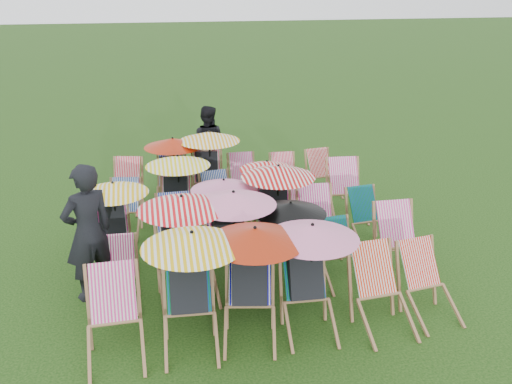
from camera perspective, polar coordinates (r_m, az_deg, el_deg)
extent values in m
plane|color=black|center=(9.28, -0.67, -6.24)|extent=(100.00, 100.00, 0.00)
cube|color=#E22D8A|center=(7.07, -14.15, -9.69)|extent=(0.55, 0.41, 0.63)
cube|color=#0A6D36|center=(7.07, -6.78, -9.16)|extent=(0.55, 0.42, 0.63)
cube|color=black|center=(7.03, -6.77, -9.39)|extent=(0.46, 0.48, 0.66)
sphere|color=tan|center=(6.96, -6.92, -6.46)|extent=(0.23, 0.23, 0.23)
cylinder|color=black|center=(6.85, -6.30, -7.43)|extent=(0.03, 0.03, 0.77)
cone|color=#E4B20C|center=(6.69, -6.42, -4.77)|extent=(1.21, 1.21, 0.19)
cube|color=#0A08AE|center=(7.19, -0.63, -8.57)|extent=(0.58, 0.47, 0.62)
cube|color=black|center=(7.14, -0.63, -8.79)|extent=(0.51, 0.52, 0.65)
sphere|color=tan|center=(7.08, -0.64, -5.95)|extent=(0.23, 0.23, 0.23)
cylinder|color=black|center=(6.97, -0.10, -6.91)|extent=(0.03, 0.03, 0.76)
cone|color=#A22209|center=(6.81, -0.10, -4.33)|extent=(1.19, 1.19, 0.18)
cube|color=#0B743C|center=(7.35, 4.80, -8.09)|extent=(0.52, 0.39, 0.61)
cube|color=black|center=(7.30, 4.90, -8.29)|extent=(0.44, 0.45, 0.64)
sphere|color=tan|center=(7.24, 4.78, -5.58)|extent=(0.22, 0.22, 0.22)
cylinder|color=black|center=(7.15, 5.55, -6.44)|extent=(0.03, 0.03, 0.74)
cone|color=pink|center=(7.00, 5.65, -3.97)|extent=(1.17, 1.17, 0.18)
cube|color=red|center=(7.54, 11.68, -7.48)|extent=(0.56, 0.44, 0.63)
cube|color=red|center=(7.93, 16.03, -6.80)|extent=(0.54, 0.43, 0.59)
cube|color=#CB2876|center=(8.15, -13.63, -6.22)|extent=(0.46, 0.34, 0.53)
cube|color=#07189E|center=(8.10, -7.79, -5.10)|extent=(0.55, 0.42, 0.63)
cube|color=black|center=(8.06, -7.75, -5.27)|extent=(0.46, 0.48, 0.66)
sphere|color=tan|center=(8.01, -7.96, -2.70)|extent=(0.23, 0.23, 0.23)
cylinder|color=black|center=(7.90, -7.33, -3.46)|extent=(0.03, 0.03, 0.77)
cone|color=red|center=(7.76, -7.45, -1.08)|extent=(1.22, 1.22, 0.19)
cube|color=#D22A67|center=(8.23, -2.82, -4.57)|extent=(0.56, 0.44, 0.62)
cube|color=black|center=(8.18, -2.72, -4.73)|extent=(0.48, 0.49, 0.65)
sphere|color=tan|center=(8.14, -2.95, -2.23)|extent=(0.23, 0.23, 0.23)
cylinder|color=black|center=(8.04, -2.23, -2.95)|extent=(0.03, 0.03, 0.76)
cone|color=pink|center=(7.90, -2.26, -0.63)|extent=(1.20, 1.20, 0.19)
cube|color=#06198F|center=(8.37, 2.95, -4.86)|extent=(0.49, 0.39, 0.54)
cube|color=black|center=(8.33, 2.98, -5.00)|extent=(0.43, 0.44, 0.56)
sphere|color=tan|center=(8.29, 2.95, -2.88)|extent=(0.20, 0.20, 0.20)
cylinder|color=black|center=(8.20, 3.43, -3.54)|extent=(0.03, 0.03, 0.66)
cone|color=black|center=(8.08, 3.48, -1.60)|extent=(1.03, 1.03, 0.16)
cube|color=#096825|center=(8.53, 7.87, -4.49)|extent=(0.48, 0.37, 0.54)
cube|color=#F33097|center=(8.87, 13.79, -3.10)|extent=(0.54, 0.40, 0.64)
cube|color=#CD2988|center=(9.23, -14.20, -2.79)|extent=(0.50, 0.39, 0.56)
cube|color=black|center=(9.19, -14.18, -2.91)|extent=(0.43, 0.44, 0.59)
sphere|color=tan|center=(9.16, -14.38, -0.92)|extent=(0.21, 0.21, 0.21)
cylinder|color=black|center=(9.05, -13.94, -1.47)|extent=(0.03, 0.03, 0.68)
cone|color=yellow|center=(8.94, -14.11, 0.38)|extent=(1.07, 1.07, 0.17)
cube|color=#081EB0|center=(9.19, -8.08, -2.10)|extent=(0.51, 0.38, 0.60)
cube|color=#070DA0|center=(9.20, -3.52, -2.35)|extent=(0.50, 0.40, 0.54)
cube|color=black|center=(9.16, -3.52, -2.47)|extent=(0.44, 0.45, 0.57)
sphere|color=tan|center=(9.13, -3.55, -0.51)|extent=(0.20, 0.20, 0.20)
cylinder|color=black|center=(9.02, -3.20, -1.09)|extent=(0.03, 0.03, 0.67)
cone|color=pink|center=(8.91, -3.24, 0.72)|extent=(1.05, 1.05, 0.16)
cube|color=#FC32A2|center=(9.33, 1.72, -1.42)|extent=(0.56, 0.43, 0.62)
cube|color=black|center=(9.29, 1.76, -1.55)|extent=(0.48, 0.49, 0.65)
sphere|color=tan|center=(9.26, 1.70, 0.65)|extent=(0.23, 0.23, 0.23)
cylinder|color=black|center=(9.15, 2.21, 0.02)|extent=(0.03, 0.03, 0.76)
cone|color=#B90909|center=(9.03, 2.24, 2.08)|extent=(1.19, 1.19, 0.18)
cube|color=#E92E9B|center=(9.48, 5.95, -1.22)|extent=(0.54, 0.41, 0.61)
cube|color=#096622|center=(9.78, 10.64, -1.17)|extent=(0.50, 0.39, 0.55)
cube|color=#072E93|center=(10.27, -12.95, -0.27)|extent=(0.51, 0.41, 0.55)
cube|color=#FC327D|center=(10.18, -7.98, 0.07)|extent=(0.54, 0.43, 0.58)
cube|color=black|center=(10.13, -8.00, -0.03)|extent=(0.47, 0.48, 0.61)
sphere|color=tan|center=(10.12, -8.04, 1.87)|extent=(0.21, 0.21, 0.21)
cylinder|color=black|center=(10.00, -7.75, 1.33)|extent=(0.03, 0.03, 0.71)
cone|color=yellow|center=(9.90, -7.84, 3.11)|extent=(1.12, 1.12, 0.17)
cube|color=navy|center=(10.32, -4.06, 0.43)|extent=(0.53, 0.42, 0.57)
cube|color=#0A7026|center=(10.34, 0.75, 0.11)|extent=(0.46, 0.37, 0.50)
cube|color=black|center=(10.30, 0.77, 0.02)|extent=(0.40, 0.41, 0.53)
sphere|color=tan|center=(10.29, 0.74, 1.64)|extent=(0.19, 0.19, 0.19)
cylinder|color=black|center=(10.19, 1.08, 1.18)|extent=(0.03, 0.03, 0.62)
cone|color=red|center=(10.10, 1.09, 2.69)|extent=(0.97, 0.97, 0.15)
cube|color=#F7318A|center=(10.50, 4.11, 0.51)|extent=(0.45, 0.34, 0.53)
cube|color=#F0308F|center=(10.82, 8.78, 1.64)|extent=(0.56, 0.43, 0.64)
cube|color=red|center=(11.33, -12.74, 1.88)|extent=(0.55, 0.45, 0.58)
cube|color=#070895|center=(11.33, -8.45, 2.18)|extent=(0.52, 0.41, 0.57)
cube|color=black|center=(11.29, -8.47, 2.09)|extent=(0.45, 0.46, 0.60)
sphere|color=tan|center=(11.29, -8.52, 3.77)|extent=(0.21, 0.21, 0.21)
cylinder|color=black|center=(11.16, -8.24, 3.33)|extent=(0.03, 0.03, 0.70)
cone|color=#AA2209|center=(11.07, -8.33, 4.91)|extent=(1.11, 1.11, 0.17)
cube|color=#E52D65|center=(11.35, -4.94, 2.62)|extent=(0.56, 0.44, 0.62)
cube|color=black|center=(11.30, -4.94, 2.53)|extent=(0.48, 0.49, 0.65)
sphere|color=tan|center=(11.30, -5.00, 4.34)|extent=(0.23, 0.23, 0.23)
cylinder|color=black|center=(11.18, -4.65, 3.86)|extent=(0.03, 0.03, 0.76)
cone|color=orange|center=(11.08, -4.71, 5.58)|extent=(1.19, 1.19, 0.18)
cube|color=#F43097|center=(11.43, -1.45, 2.47)|extent=(0.47, 0.35, 0.56)
cube|color=red|center=(11.62, 2.70, 2.59)|extent=(0.46, 0.34, 0.53)
cube|color=#C50608|center=(11.85, 6.32, 2.93)|extent=(0.50, 0.40, 0.54)
imported|color=black|center=(8.03, -16.44, -3.94)|extent=(0.85, 0.75, 1.95)
imported|color=black|center=(12.43, -4.88, 4.88)|extent=(0.97, 0.86, 1.65)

